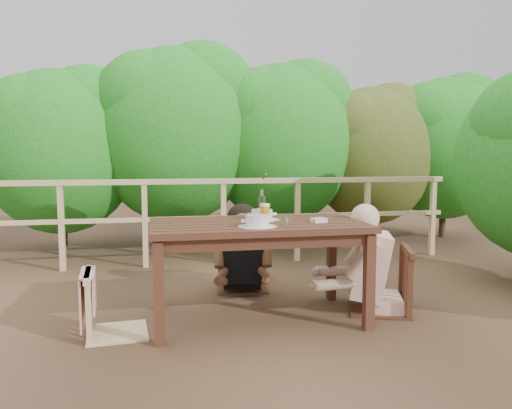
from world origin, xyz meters
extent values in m
plane|color=brown|center=(0.00, 0.00, 0.00)|extent=(60.00, 60.00, 0.00)
cube|color=#3F2115|center=(0.00, 0.00, 0.38)|extent=(1.63, 0.92, 0.75)
cube|color=tan|center=(-1.05, -0.11, 0.44)|extent=(0.47, 0.47, 0.88)
cube|color=#3F2115|center=(0.03, 0.89, 0.48)|extent=(0.53, 0.53, 0.96)
cube|color=#3F2115|center=(1.04, 0.02, 0.50)|extent=(0.64, 0.64, 1.00)
cube|color=tan|center=(0.00, 2.00, 0.51)|extent=(5.60, 0.10, 1.01)
cylinder|color=silver|center=(-0.04, -0.22, 0.80)|extent=(0.29, 0.29, 0.10)
cylinder|color=white|center=(0.07, 0.15, 0.80)|extent=(0.29, 0.29, 0.10)
cylinder|color=orange|center=(0.07, 0.06, 0.83)|extent=(0.08, 0.08, 0.15)
cylinder|color=white|center=(0.07, 0.18, 0.88)|extent=(0.06, 0.06, 0.25)
cylinder|color=silver|center=(0.16, -0.22, 0.79)|extent=(0.06, 0.06, 0.07)
cube|color=white|center=(0.46, -0.11, 0.78)|extent=(0.13, 0.10, 0.05)
camera|label=1|loc=(-0.74, -3.67, 1.29)|focal=34.44mm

